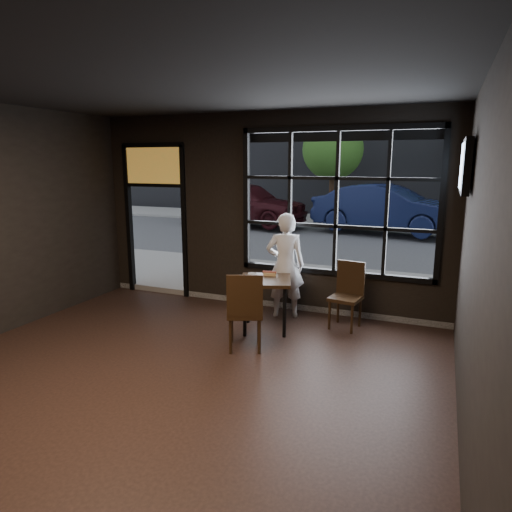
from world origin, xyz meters
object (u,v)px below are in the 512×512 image
at_px(chair_near, 245,310).
at_px(cafe_table, 265,304).
at_px(man, 285,265).
at_px(navy_car, 386,208).

bearing_deg(chair_near, cafe_table, -113.44).
xyz_separation_m(chair_near, man, (0.06, 1.43, 0.30)).
bearing_deg(navy_car, chair_near, -171.37).
relative_size(chair_near, man, 0.63).
bearing_deg(man, navy_car, -111.18).
xyz_separation_m(cafe_table, navy_car, (0.55, 9.69, 0.50)).
relative_size(cafe_table, man, 0.47).
bearing_deg(cafe_table, navy_car, 68.22).
distance_m(chair_near, man, 1.46).
height_order(chair_near, man, man).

